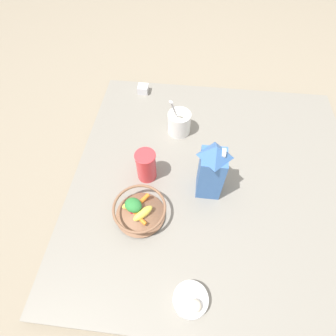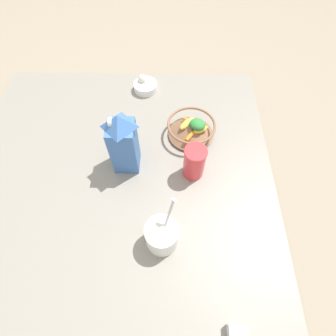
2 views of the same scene
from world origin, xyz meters
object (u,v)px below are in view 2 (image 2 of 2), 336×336
Objects in this scene: garlic_bowl at (145,86)px; fruit_bowl at (191,128)px; drinking_cup at (194,162)px; spice_jar at (238,336)px; milk_carton at (123,142)px; yogurt_tub at (162,235)px.

fruit_bowl is at bearing 37.20° from garlic_bowl.
drinking_cup reaches higher than spice_jar.
fruit_bowl is at bearing -171.45° from spice_jar.
milk_carton is at bearing -59.76° from fruit_bowl.
garlic_bowl is (-0.27, -0.20, -0.02)m from fruit_bowl.
garlic_bowl is at bearing -172.01° from yogurt_tub.
garlic_bowl is (-0.44, -0.20, -0.05)m from drinking_cup.
fruit_bowl is 0.29m from milk_carton.
drinking_cup is at bearing 0.74° from fruit_bowl.
milk_carton is (0.14, -0.24, 0.09)m from fruit_bowl.
yogurt_tub is 0.28m from drinking_cup.
yogurt_tub is 0.33m from spice_jar.
drinking_cup reaches higher than garlic_bowl.
milk_carton is 0.66m from spice_jar.
yogurt_tub is (0.29, 0.14, -0.07)m from milk_carton.
yogurt_tub reaches higher than garlic_bowl.
fruit_bowl is 3.72× the size of spice_jar.
drinking_cup is at bearing 24.75° from garlic_bowl.
milk_carton reaches higher than fruit_bowl.
garlic_bowl is at bearing -142.80° from fruit_bowl.
drinking_cup is (0.04, 0.24, -0.06)m from milk_carton.
yogurt_tub is 1.58× the size of drinking_cup.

